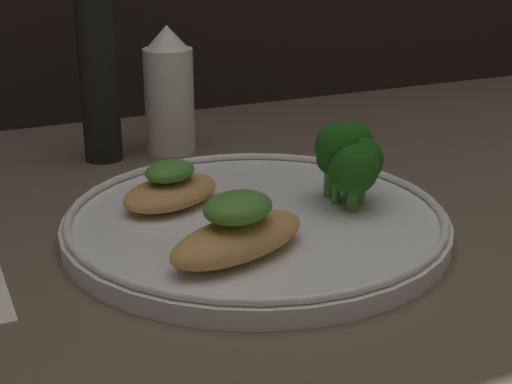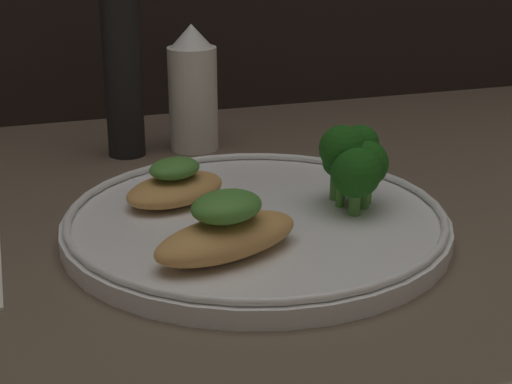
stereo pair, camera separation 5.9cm
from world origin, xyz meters
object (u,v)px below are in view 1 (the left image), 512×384
plate (256,221)px  broccoli_bunch (351,158)px  sauce_bottle (169,92)px  pepper_grinder (98,73)px

plate → broccoli_bunch: size_ratio=4.43×
sauce_bottle → pepper_grinder: pepper_grinder is taller
broccoli_bunch → pepper_grinder: bearing=120.7°
sauce_bottle → pepper_grinder: (-6.96, 0.00, 2.49)cm
plate → broccoli_bunch: (7.91, -0.53, 4.22)cm
broccoli_bunch → sauce_bottle: sauce_bottle is taller
plate → broccoli_bunch: broccoli_bunch is taller
broccoli_bunch → sauce_bottle: (-7.07, 23.60, 0.89)cm
plate → pepper_grinder: bearing=104.9°
plate → pepper_grinder: pepper_grinder is taller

